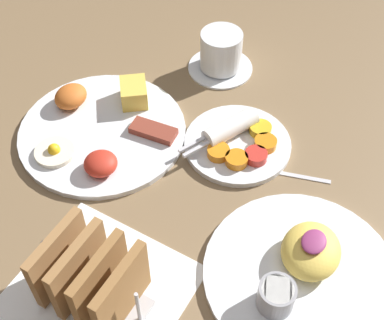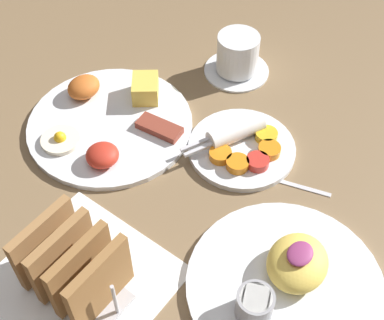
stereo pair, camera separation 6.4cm
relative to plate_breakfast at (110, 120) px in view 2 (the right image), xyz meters
The scene contains 8 objects.
ground_plane 0.23m from the plate_breakfast, 111.59° to the right, with size 3.00×3.00×0.00m, color brown.
napkin_flat 0.30m from the plate_breakfast, 145.22° to the right, with size 0.22×0.22×0.00m.
plate_breakfast is the anchor object (origin of this frame).
plate_condiments 0.23m from the plate_breakfast, 67.87° to the right, with size 0.17×0.17×0.04m.
plate_foreground 0.40m from the plate_breakfast, 101.72° to the right, with size 0.26×0.26×0.06m.
toast_rack 0.30m from the plate_breakfast, 145.22° to the right, with size 0.10×0.15×0.10m.
coffee_cup 0.26m from the plate_breakfast, 20.81° to the right, with size 0.12×0.12×0.08m.
teaspoon 0.29m from the plate_breakfast, 77.00° to the right, with size 0.05×0.12×0.01m.
Camera 2 is at (-0.34, -0.28, 0.65)m, focal length 50.00 mm.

